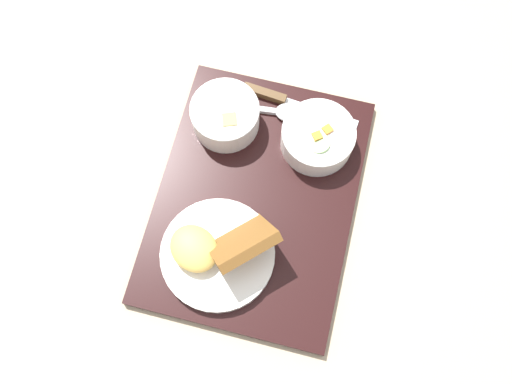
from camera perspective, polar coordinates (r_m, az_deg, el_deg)
The scene contains 7 objects.
ground_plane at distance 0.88m, azimuth -0.00°, elevation -0.93°, with size 4.00×4.00×0.00m, color tan.
serving_tray at distance 0.87m, azimuth -0.00°, elevation -0.77°, with size 0.46×0.36×0.02m.
bowl_salad at distance 0.88m, azimuth 6.53°, elevation 5.79°, with size 0.12×0.12×0.05m.
bowl_soup at distance 0.89m, azimuth -3.25°, elevation 8.10°, with size 0.11×0.11×0.05m.
plate_main at distance 0.83m, azimuth -4.09°, elevation -6.24°, with size 0.18×0.18×0.09m.
knife at distance 0.93m, azimuth 2.57°, elevation 9.76°, with size 0.02×0.20×0.01m.
spoon at distance 0.92m, azimuth 2.37°, elevation 8.46°, with size 0.06×0.17×0.01m.
Camera 1 is at (0.24, 0.10, 0.84)m, focal length 38.00 mm.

